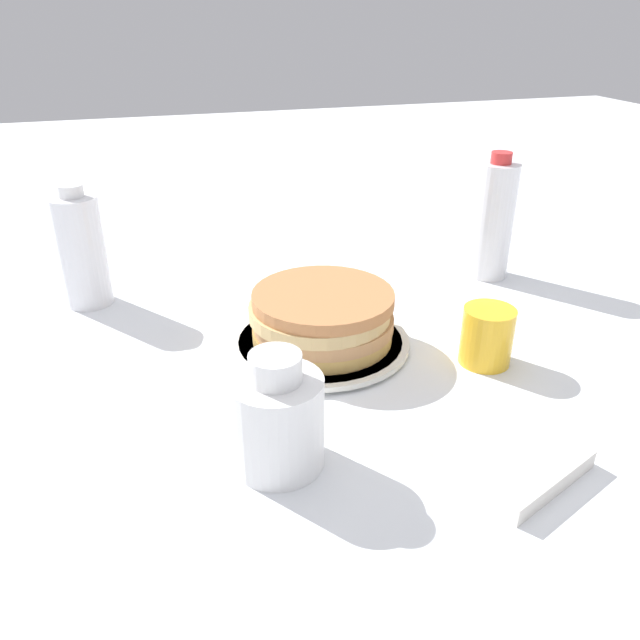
% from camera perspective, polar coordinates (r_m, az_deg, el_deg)
% --- Properties ---
extents(ground_plane, '(4.00, 4.00, 0.00)m').
position_cam_1_polar(ground_plane, '(0.85, 1.91, -2.16)').
color(ground_plane, white).
extents(plate, '(0.24, 0.24, 0.01)m').
position_cam_1_polar(plate, '(0.84, -0.00, -1.99)').
color(plate, silver).
rests_on(plate, ground_plane).
extents(pancake_stack, '(0.19, 0.20, 0.07)m').
position_cam_1_polar(pancake_stack, '(0.83, 0.18, 0.37)').
color(pancake_stack, tan).
rests_on(pancake_stack, plate).
extents(juice_glass, '(0.07, 0.07, 0.08)m').
position_cam_1_polar(juice_glass, '(0.82, 15.01, -1.43)').
color(juice_glass, yellow).
rests_on(juice_glass, ground_plane).
extents(cream_jug, '(0.09, 0.09, 0.13)m').
position_cam_1_polar(cream_jug, '(0.62, -3.93, -8.94)').
color(cream_jug, white).
rests_on(cream_jug, ground_plane).
extents(water_bottle_near, '(0.07, 0.07, 0.19)m').
position_cam_1_polar(water_bottle_near, '(1.00, -20.95, 5.96)').
color(water_bottle_near, white).
rests_on(water_bottle_near, ground_plane).
extents(water_bottle_mid, '(0.07, 0.07, 0.21)m').
position_cam_1_polar(water_bottle_mid, '(1.07, 15.56, 8.79)').
color(water_bottle_mid, white).
rests_on(water_bottle_mid, ground_plane).
extents(napkin, '(0.16, 0.15, 0.02)m').
position_cam_1_polar(napkin, '(0.67, 17.12, -12.06)').
color(napkin, white).
rests_on(napkin, ground_plane).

